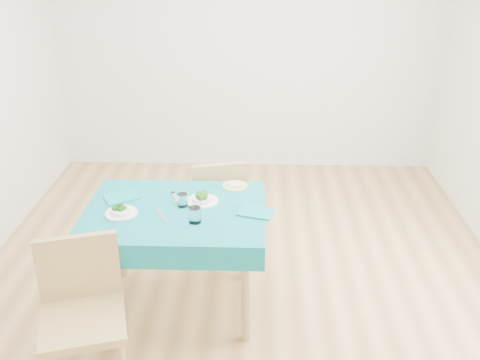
{
  "coord_description": "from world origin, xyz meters",
  "views": [
    {
      "loc": [
        0.11,
        -3.28,
        2.38
      ],
      "look_at": [
        0.0,
        0.0,
        0.85
      ],
      "focal_mm": 40.0,
      "sensor_mm": 36.0,
      "label": 1
    }
  ],
  "objects_px": {
    "chair_far": "(216,198)",
    "bowl_near": "(121,210)",
    "table": "(177,259)",
    "chair_near": "(80,300)",
    "bowl_far": "(202,198)",
    "side_plate": "(235,186)"
  },
  "relations": [
    {
      "from": "bowl_near",
      "to": "chair_far",
      "type": "bearing_deg",
      "value": 55.39
    },
    {
      "from": "table",
      "to": "chair_near",
      "type": "bearing_deg",
      "value": -121.02
    },
    {
      "from": "table",
      "to": "side_plate",
      "type": "bearing_deg",
      "value": 43.51
    },
    {
      "from": "chair_far",
      "to": "side_plate",
      "type": "relative_size",
      "value": 5.5
    },
    {
      "from": "chair_near",
      "to": "bowl_far",
      "type": "height_order",
      "value": "chair_near"
    },
    {
      "from": "chair_near",
      "to": "side_plate",
      "type": "xyz_separation_m",
      "value": [
        0.8,
        1.06,
        0.19
      ]
    },
    {
      "from": "bowl_near",
      "to": "bowl_far",
      "type": "relative_size",
      "value": 0.97
    },
    {
      "from": "chair_far",
      "to": "bowl_far",
      "type": "height_order",
      "value": "chair_far"
    },
    {
      "from": "table",
      "to": "chair_far",
      "type": "height_order",
      "value": "chair_far"
    },
    {
      "from": "table",
      "to": "chair_near",
      "type": "relative_size",
      "value": 1.0
    },
    {
      "from": "chair_near",
      "to": "bowl_near",
      "type": "xyz_separation_m",
      "value": [
        0.1,
        0.63,
        0.22
      ]
    },
    {
      "from": "table",
      "to": "bowl_far",
      "type": "bearing_deg",
      "value": 33.73
    },
    {
      "from": "bowl_near",
      "to": "chair_near",
      "type": "bearing_deg",
      "value": -98.64
    },
    {
      "from": "bowl_far",
      "to": "side_plate",
      "type": "xyz_separation_m",
      "value": [
        0.21,
        0.24,
        -0.03
      ]
    },
    {
      "from": "chair_near",
      "to": "side_plate",
      "type": "bearing_deg",
      "value": 36.72
    },
    {
      "from": "table",
      "to": "bowl_near",
      "type": "height_order",
      "value": "bowl_near"
    },
    {
      "from": "bowl_far",
      "to": "side_plate",
      "type": "distance_m",
      "value": 0.32
    },
    {
      "from": "side_plate",
      "to": "bowl_near",
      "type": "bearing_deg",
      "value": -148.59
    },
    {
      "from": "table",
      "to": "chair_near",
      "type": "height_order",
      "value": "chair_near"
    },
    {
      "from": "chair_far",
      "to": "bowl_near",
      "type": "distance_m",
      "value": 0.99
    },
    {
      "from": "bowl_far",
      "to": "side_plate",
      "type": "relative_size",
      "value": 1.19
    },
    {
      "from": "bowl_near",
      "to": "bowl_far",
      "type": "xyz_separation_m",
      "value": [
        0.49,
        0.18,
        0.0
      ]
    }
  ]
}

